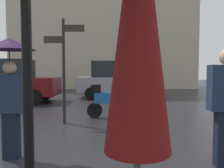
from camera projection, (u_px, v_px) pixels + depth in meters
folded_patio_umbrella_near at (139, 25)px, 1.18m from camera, size 0.36×0.36×2.49m
pedestrian_with_umbrella at (11, 70)px, 3.83m from camera, size 0.84×0.84×1.98m
parked_scooter at (109, 100)px, 7.16m from camera, size 1.34×0.32×1.23m
parked_car_left at (119, 79)px, 12.16m from camera, size 4.21×1.88×1.89m
parked_car_right at (7, 81)px, 10.49m from camera, size 4.44×1.91×1.91m
street_signpost at (65, 60)px, 6.33m from camera, size 1.08×0.08×2.81m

